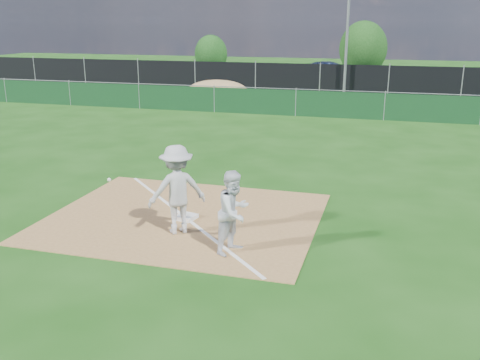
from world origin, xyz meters
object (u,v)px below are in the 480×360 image
Objects in this scene: first_base at (186,217)px; car_mid at (333,75)px; tree_left at (211,54)px; play_at_first at (177,189)px; runner at (234,212)px; car_left at (252,74)px; light_pole at (348,26)px; tree_mid at (363,49)px; car_right at (404,80)px.

first_base is 0.08× the size of car_mid.
play_at_first is at bearing -72.15° from tree_left.
first_base is 2.18m from runner.
light_pole is at bearing -108.31° from car_left.
first_base is at bearing -93.69° from light_pole.
runner reaches higher than first_base.
runner is at bearing 168.94° from car_mid.
first_base is at bearing -93.01° from tree_mid.
first_base is 26.31m from car_left.
tree_mid is (1.59, 33.38, 1.26)m from play_at_first.
tree_left reaches higher than play_at_first.
play_at_first reaches higher than car_left.
car_left is at bearing 101.51° from play_at_first.
tree_mid is (12.25, 0.29, 0.58)m from tree_left.
play_at_first is at bearing 165.95° from car_right.
car_mid is at bearing -31.61° from tree_left.
car_right is 0.94× the size of tree_mid.
light_pole is at bearing 86.75° from play_at_first.
tree_left is (-11.94, 10.52, -2.36)m from light_pole.
runner is 27.64m from car_right.
play_at_first reaches higher than car_right.
tree_left is at bearing 108.04° from first_base.
car_left is at bearing 35.10° from runner.
play_at_first is at bearing -156.17° from car_left.
car_right is at bearing -75.90° from car_left.
play_at_first is 34.77m from tree_left.
first_base is (-1.41, -21.81, -3.94)m from light_pole.
play_at_first reaches higher than runner.
play_at_first is 0.45× the size of car_mid.
tree_mid reaches higher than car_left.
light_pole is 10.96m from tree_mid.
play_at_first is (0.13, -0.76, 0.89)m from first_base.
light_pole reaches higher than car_mid.
first_base is at bearing 69.54° from runner.
car_right is (4.53, 0.42, -0.23)m from car_mid.
tree_mid reaches higher than car_mid.
light_pole is 1.94× the size of car_left.
first_base is 0.10× the size of car_right.
play_at_first is 1.37× the size of runner.
runner is at bearing -153.59° from car_left.
tree_mid is at bearing 87.27° from play_at_first.
first_base is 0.10× the size of car_left.
car_mid reaches higher than runner.
light_pole reaches higher than runner.
light_pole is at bearing -41.38° from tree_left.
car_left is (-6.68, 3.96, -3.29)m from light_pole.
light_pole is 4.92× the size of runner.
car_mid is at bearing 106.05° from light_pole.
car_right is 16.61m from tree_left.
tree_mid is at bearing -25.19° from car_mid.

